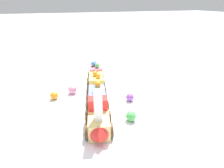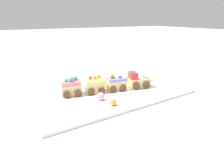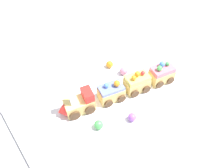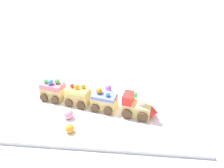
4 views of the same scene
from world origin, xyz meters
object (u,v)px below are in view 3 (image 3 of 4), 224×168
cake_train_locomotive (77,104)px  gumball_purple (132,117)px  cake_car_blueberry (111,92)px  gumball_pink (124,71)px  cake_car_lemon (137,83)px  cake_car_strawberry (161,74)px  gumball_orange (110,64)px  gumball_green (99,125)px

cake_train_locomotive → gumball_purple: cake_train_locomotive is taller
cake_car_blueberry → gumball_pink: 0.12m
cake_car_lemon → cake_car_strawberry: size_ratio=1.00×
cake_car_strawberry → gumball_pink: bearing=-39.1°
cake_train_locomotive → cake_car_lemon: size_ratio=1.34×
gumball_pink → gumball_orange: 0.06m
gumball_purple → gumball_orange: bearing=-111.3°
cake_car_lemon → gumball_orange: cake_car_lemon is taller
cake_car_blueberry → gumball_pink: (-0.10, -0.06, -0.01)m
cake_car_blueberry → gumball_green: 0.12m
cake_car_strawberry → gumball_green: (0.28, 0.02, -0.02)m
gumball_pink → cake_car_lemon: bearing=80.5°
cake_car_blueberry → gumball_pink: cake_car_blueberry is taller
gumball_orange → gumball_green: 0.26m
cake_train_locomotive → gumball_orange: cake_train_locomotive is taller
gumball_pink → cake_car_blueberry: bearing=29.9°
gumball_purple → gumball_orange: (-0.09, -0.22, 0.00)m
gumball_purple → gumball_green: size_ratio=0.94×
cake_car_lemon → gumball_orange: 0.14m
gumball_orange → gumball_purple: bearing=68.7°
cake_train_locomotive → cake_car_strawberry: bearing=-180.0°
cake_car_blueberry → gumball_pink: size_ratio=2.91×
cake_car_strawberry → gumball_orange: 0.19m
cake_car_strawberry → gumball_pink: (0.08, -0.10, -0.02)m
cake_car_lemon → gumball_green: (0.19, 0.04, -0.02)m
cake_car_lemon → cake_car_blueberry: bearing=0.0°
cake_train_locomotive → gumball_pink: 0.22m
gumball_pink → gumball_purple: (0.11, 0.16, -0.00)m
gumball_orange → gumball_green: (0.18, 0.18, 0.00)m
gumball_orange → cake_car_strawberry: bearing=121.6°
cake_train_locomotive → gumball_green: 0.09m
cake_train_locomotive → gumball_orange: size_ratio=4.55×
gumball_orange → gumball_pink: bearing=107.8°
cake_car_strawberry → gumball_pink: 0.13m
cake_train_locomotive → cake_car_blueberry: cake_train_locomotive is taller
gumball_pink → gumball_orange: size_ratio=1.16×
gumball_purple → gumball_green: 0.10m
cake_car_strawberry → gumball_green: 0.28m
cake_car_lemon → gumball_green: size_ratio=3.21×
cake_car_lemon → gumball_purple: cake_car_lemon is taller
cake_car_strawberry → gumball_pink: size_ratio=2.91×
gumball_pink → gumball_purple: 0.20m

